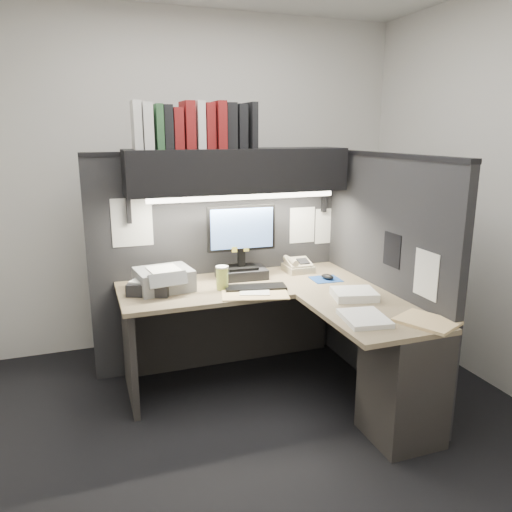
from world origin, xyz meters
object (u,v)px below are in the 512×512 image
Objects in this scene: overhead_shelf at (237,170)px; monitor at (241,250)px; desk at (320,347)px; notebook_stack at (151,287)px; telephone at (298,266)px; printer at (164,279)px; keyboard at (255,287)px; coffee_cup at (222,278)px.

monitor is (0.01, -0.05, -0.56)m from overhead_shelf.
notebook_stack is (-0.96, 0.58, 0.33)m from desk.
telephone is (0.17, 0.73, 0.33)m from desk.
notebook_stack is at bearing -164.25° from printer.
telephone is 1.14m from notebook_stack.
desk is 0.59m from keyboard.
keyboard is 0.23m from coffee_cup.
overhead_shelf reaches higher than coffee_cup.
printer reaches higher than desk.
coffee_cup is 0.47m from notebook_stack.
keyboard is at bearing -26.34° from printer.
monitor reaches higher than coffee_cup.
keyboard is at bearing -87.22° from overhead_shelf.
telephone is at bearing -3.04° from overhead_shelf.
overhead_shelf reaches higher than telephone.
keyboard is at bearing 124.17° from desk.
overhead_shelf reaches higher than keyboard.
overhead_shelf is at bearing 5.84° from printer.
monitor is 3.53× the size of coffee_cup.
printer is at bearing -174.12° from telephone.
keyboard is (-0.28, 0.42, 0.30)m from desk.
printer is (-0.37, 0.13, -0.00)m from coffee_cup.
keyboard is at bearing -13.03° from notebook_stack.
telephone is at bearing 19.74° from coffee_cup.
monitor is 0.60m from printer.
keyboard is 0.69m from notebook_stack.
desk is at bearing -68.21° from overhead_shelf.
notebook_stack is (-0.09, -0.04, -0.03)m from printer.
desk is 0.91m from monitor.
printer is (-0.58, -0.08, -0.14)m from monitor.
overhead_shelf is 0.83m from keyboard.
desk is at bearing -44.53° from coffee_cup.
overhead_shelf is at bearing 53.34° from coffee_cup.
monitor is 0.34m from keyboard.
overhead_shelf is 0.77m from coffee_cup.
overhead_shelf is 0.87m from telephone.
coffee_cup is (-0.50, 0.49, 0.36)m from desk.
monitor is at bearing 45.79° from coffee_cup.
desk is at bearing -45.37° from keyboard.
printer is at bearing 171.86° from keyboard.
overhead_shelf is 1.00m from notebook_stack.
keyboard is at bearing -18.15° from coffee_cup.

